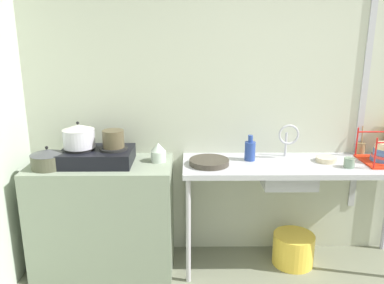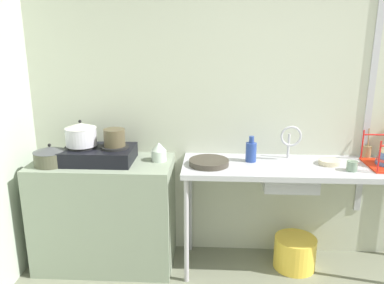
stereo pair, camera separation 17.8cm
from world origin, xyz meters
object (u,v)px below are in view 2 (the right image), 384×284
at_px(percolator, 159,152).
at_px(pot_on_right_burner, 114,138).
at_px(stove, 99,154).
at_px(small_bowl_on_drainboard, 329,162).
at_px(frying_pan, 209,162).
at_px(bucket_on_floor, 295,252).
at_px(cup_by_rack, 352,166).
at_px(utensil_jar, 367,151).
at_px(pot_beside_stove, 50,156).
at_px(faucet, 291,138).
at_px(sink_basin, 289,176).
at_px(bottle_by_sink, 251,151).
at_px(pot_on_left_burner, 81,134).

bearing_deg(percolator, pot_on_right_burner, -171.90).
bearing_deg(stove, small_bowl_on_drainboard, 1.07).
bearing_deg(frying_pan, bucket_on_floor, 3.30).
distance_m(percolator, cup_by_rack, 1.42).
relative_size(percolator, utensil_jar, 0.63).
height_order(pot_on_right_burner, percolator, pot_on_right_burner).
xyz_separation_m(pot_beside_stove, percolator, (0.80, 0.14, -0.00)).
bearing_deg(pot_on_right_burner, stove, -180.00).
bearing_deg(faucet, sink_basin, -98.38).
relative_size(small_bowl_on_drainboard, bottle_by_sink, 0.80).
distance_m(faucet, cup_by_rack, 0.48).
distance_m(pot_on_right_burner, percolator, 0.35).
distance_m(pot_on_left_burner, percolator, 0.61).
distance_m(pot_beside_stove, frying_pan, 1.19).
distance_m(stove, bottle_by_sink, 1.17).
height_order(stove, small_bowl_on_drainboard, stove).
distance_m(stove, frying_pan, 0.85).
bearing_deg(faucet, pot_beside_stove, -173.17).
bearing_deg(pot_on_right_burner, frying_pan, -2.59).
xyz_separation_m(stove, faucet, (1.47, 0.12, 0.12)).
bearing_deg(bucket_on_floor, small_bowl_on_drainboard, 6.82).
height_order(faucet, cup_by_rack, faucet).
distance_m(frying_pan, bucket_on_floor, 1.04).
relative_size(stove, sink_basin, 1.33).
distance_m(pot_on_right_burner, faucet, 1.35).
bearing_deg(pot_beside_stove, small_bowl_on_drainboard, 3.57).
bearing_deg(bottle_by_sink, pot_beside_stove, -173.53).
xyz_separation_m(stove, pot_beside_stove, (-0.34, -0.10, 0.01)).
distance_m(frying_pan, cup_by_rack, 1.03).
xyz_separation_m(pot_on_left_burner, percolator, (0.59, 0.05, -0.14)).
height_order(frying_pan, bucket_on_floor, frying_pan).
bearing_deg(sink_basin, pot_beside_stove, -176.96).
height_order(faucet, small_bowl_on_drainboard, faucet).
height_order(pot_on_left_burner, cup_by_rack, pot_on_left_burner).
height_order(pot_on_left_burner, faucet, pot_on_left_burner).
bearing_deg(frying_pan, stove, 177.80).
bearing_deg(faucet, percolator, -175.93).
distance_m(pot_on_left_burner, faucet, 1.60).
xyz_separation_m(stove, frying_pan, (0.85, -0.03, -0.04)).
distance_m(faucet, utensil_jar, 0.65).
distance_m(stove, cup_by_rack, 1.88).
bearing_deg(pot_beside_stove, utensil_jar, 7.31).
bearing_deg(sink_basin, frying_pan, -177.18).
bearing_deg(bottle_by_sink, utensil_jar, 8.67).
bearing_deg(faucet, pot_on_left_burner, -175.75).
relative_size(stove, percolator, 3.60).
bearing_deg(frying_pan, faucet, 13.62).
xyz_separation_m(stove, utensil_jar, (2.10, 0.21, -0.01)).
bearing_deg(small_bowl_on_drainboard, frying_pan, -175.89).
xyz_separation_m(pot_on_right_burner, bucket_on_floor, (1.42, 0.01, -0.94)).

